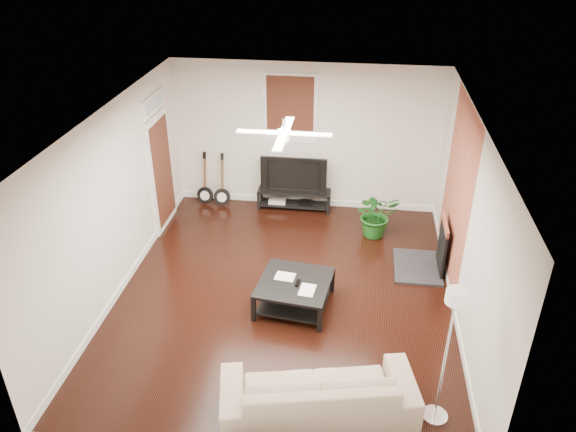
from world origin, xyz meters
name	(u,v)px	position (x,y,z in m)	size (l,w,h in m)	color
room	(284,214)	(0.00, 0.00, 1.40)	(5.01, 6.01, 2.81)	black
brick_accent	(457,193)	(2.49, 1.00, 1.40)	(0.02, 2.20, 2.80)	#AC5337
fireplace	(430,245)	(2.20, 1.00, 0.46)	(0.80, 1.10, 0.92)	black
window_back	(290,109)	(-0.30, 2.97, 1.95)	(1.00, 0.06, 1.30)	#3B1910
door_left	(161,161)	(-2.46, 1.90, 1.25)	(0.08, 1.00, 2.50)	white
tv_stand	(294,199)	(-0.20, 2.78, 0.20)	(1.39, 0.37, 0.39)	black
tv	(294,173)	(-0.20, 2.80, 0.75)	(1.25, 0.16, 0.72)	black
coffee_table	(294,293)	(0.18, -0.23, 0.21)	(1.01, 1.01, 0.43)	black
sofa	(318,391)	(0.69, -2.18, 0.32)	(2.22, 0.87, 0.65)	tan
floor_lamp	(445,358)	(2.04, -2.08, 0.91)	(0.30, 0.30, 1.82)	silver
potted_plant	(376,214)	(1.37, 1.97, 0.42)	(0.75, 0.65, 0.84)	#19581A
guitar_left	(204,180)	(-1.96, 2.75, 0.52)	(0.32, 0.23, 1.05)	black
guitar_right	(221,181)	(-1.61, 2.72, 0.52)	(0.32, 0.23, 1.05)	black
ceiling_fan	(284,133)	(0.00, 0.00, 2.60)	(1.24, 1.24, 0.32)	white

